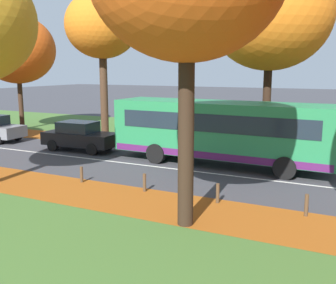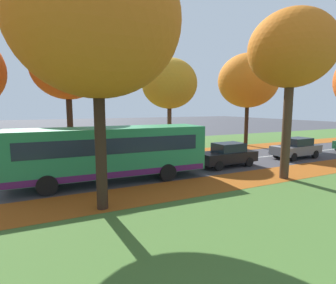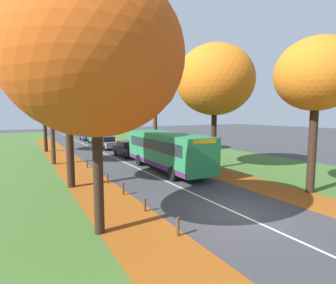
% 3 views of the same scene
% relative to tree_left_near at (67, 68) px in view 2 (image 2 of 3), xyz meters
% --- Properties ---
extents(grass_verge_left, '(12.00, 90.00, 0.01)m').
position_rel_tree_left_near_xyz_m(grass_verge_left, '(-3.43, 11.69, -7.00)').
color(grass_verge_left, '#3D6028').
rests_on(grass_verge_left, ground).
extents(leaf_litter_left, '(2.80, 60.00, 0.00)m').
position_rel_tree_left_near_xyz_m(leaf_litter_left, '(1.17, 5.69, -7.00)').
color(leaf_litter_left, '#8C4714').
rests_on(leaf_litter_left, grass_verge_left).
extents(leaf_litter_right, '(2.80, 60.00, 0.00)m').
position_rel_tree_left_near_xyz_m(leaf_litter_right, '(10.37, 5.69, -7.00)').
color(leaf_litter_right, '#8C4714').
rests_on(leaf_litter_right, grass_verge_right).
extents(road_centre_line, '(0.12, 80.00, 0.01)m').
position_rel_tree_left_near_xyz_m(road_centre_line, '(5.77, 11.69, -7.01)').
color(road_centre_line, silver).
rests_on(road_centre_line, ground).
extents(tree_left_near, '(5.34, 5.34, 9.44)m').
position_rel_tree_left_near_xyz_m(tree_left_near, '(0.00, 0.00, 0.00)').
color(tree_left_near, black).
rests_on(tree_left_near, ground).
extents(tree_left_mid, '(5.00, 5.00, 8.42)m').
position_rel_tree_left_near_xyz_m(tree_left_mid, '(-0.06, 8.58, -0.86)').
color(tree_left_mid, '#422D1E').
rests_on(tree_left_mid, ground).
extents(tree_left_far, '(6.19, 6.19, 9.58)m').
position_rel_tree_left_near_xyz_m(tree_left_far, '(0.08, 17.58, -0.23)').
color(tree_left_far, black).
rests_on(tree_left_far, ground).
extents(tree_right_near, '(6.31, 6.31, 10.07)m').
position_rel_tree_left_near_xyz_m(tree_right_near, '(11.28, 0.12, 0.20)').
color(tree_right_near, black).
rests_on(tree_right_near, ground).
extents(tree_right_mid, '(4.63, 4.63, 9.29)m').
position_rel_tree_left_near_xyz_m(tree_right_mid, '(11.15, 10.53, 0.13)').
color(tree_right_mid, '#422D1E').
rests_on(tree_right_mid, ground).
extents(bollard_third, '(0.12, 0.12, 0.71)m').
position_rel_tree_left_near_xyz_m(bollard_third, '(2.22, -3.11, -6.65)').
color(bollard_third, '#4C3823').
rests_on(bollard_third, ground).
extents(bollard_fourth, '(0.12, 0.12, 0.69)m').
position_rel_tree_left_near_xyz_m(bollard_fourth, '(2.19, -0.25, -6.66)').
color(bollard_fourth, '#4C3823').
rests_on(bollard_fourth, ground).
extents(bollard_fifth, '(0.12, 0.12, 0.69)m').
position_rel_tree_left_near_xyz_m(bollard_fifth, '(2.23, 2.60, -6.67)').
color(bollard_fifth, '#4C3823').
rests_on(bollard_fifth, ground).
extents(bollard_sixth, '(0.12, 0.12, 0.65)m').
position_rel_tree_left_near_xyz_m(bollard_sixth, '(2.18, 5.46, -6.68)').
color(bollard_sixth, '#4C3823').
rests_on(bollard_sixth, ground).
extents(bus, '(2.90, 10.47, 2.98)m').
position_rel_tree_left_near_xyz_m(bus, '(7.49, 1.37, -5.31)').
color(bus, '#237A47').
rests_on(bus, ground).
extents(car_black_lead, '(1.89, 4.26, 1.62)m').
position_rel_tree_left_near_xyz_m(car_black_lead, '(7.25, 9.50, -6.20)').
color(car_black_lead, black).
rests_on(car_black_lead, ground).
extents(car_grey_following, '(1.89, 4.25, 1.62)m').
position_rel_tree_left_near_xyz_m(car_grey_following, '(7.23, 16.42, -6.20)').
color(car_grey_following, slate).
rests_on(car_grey_following, ground).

